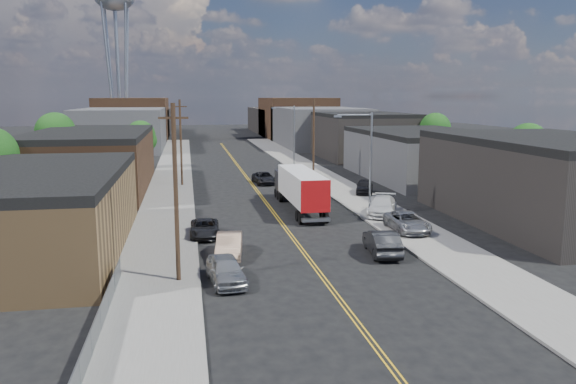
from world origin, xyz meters
name	(u,v)px	position (x,y,z in m)	size (l,w,h in m)	color
ground	(240,168)	(0.00, 60.00, 0.00)	(260.00, 260.00, 0.00)	black
centerline	(252,184)	(0.00, 45.00, 0.01)	(0.32, 120.00, 0.01)	gold
sidewalk_left	(171,186)	(-9.50, 45.00, 0.07)	(5.00, 140.00, 0.15)	slate
sidewalk_right	(329,181)	(9.50, 45.00, 0.07)	(5.00, 140.00, 0.15)	slate
warehouse_tan	(29,212)	(-18.00, 18.00, 2.80)	(12.00, 22.00, 5.60)	brown
warehouse_brown	(92,161)	(-18.00, 44.00, 3.30)	(12.00, 26.00, 6.60)	#4A2F1D
industrial_right_a	(553,180)	(21.99, 20.00, 3.55)	(14.00, 22.00, 7.10)	black
industrial_right_b	(423,155)	(22.00, 46.00, 3.05)	(14.00, 24.00, 6.10)	#3B3C3E
industrial_right_c	(361,135)	(22.00, 72.00, 3.80)	(14.00, 22.00, 7.60)	black
skyline_left_a	(123,129)	(-20.00, 95.00, 4.00)	(16.00, 30.00, 8.00)	#3B3C3E
skyline_right_a	(319,127)	(20.00, 95.00, 4.00)	(16.00, 30.00, 8.00)	#3B3C3E
skyline_left_b	(134,119)	(-20.00, 120.00, 5.00)	(16.00, 26.00, 10.00)	#4A2F1D
skyline_right_b	(296,118)	(20.00, 120.00, 5.00)	(16.00, 26.00, 10.00)	#4A2F1D
skyline_left_c	(140,122)	(-20.00, 140.00, 3.50)	(16.00, 40.00, 7.00)	black
skyline_right_c	(283,120)	(20.00, 140.00, 3.50)	(16.00, 40.00, 7.00)	black
water_tower	(114,1)	(-22.00, 110.00, 30.65)	(9.00, 9.00, 36.90)	gray
streetlight_near	(366,156)	(7.60, 25.00, 5.33)	(3.39, 0.25, 9.00)	gray
streetlight_far	(291,131)	(7.60, 60.00, 5.33)	(3.39, 0.25, 9.00)	gray
utility_pole_left_near	(176,192)	(-8.20, 10.00, 5.14)	(1.60, 0.26, 10.00)	black
utility_pole_left_far	(181,142)	(-8.20, 45.00, 5.14)	(1.60, 0.26, 10.00)	black
utility_pole_right	(314,138)	(8.20, 48.00, 5.14)	(1.60, 0.26, 10.00)	black
chainlink_fence	(100,320)	(-11.50, 3.50, 0.66)	(0.05, 16.00, 1.22)	slate
tree_left_mid	(56,135)	(-23.94, 55.00, 5.48)	(5.10, 5.04, 8.37)	black
tree_left_far	(141,137)	(-13.94, 62.00, 4.57)	(4.35, 4.20, 6.97)	black
tree_right_near	(528,146)	(30.06, 36.00, 4.87)	(4.60, 4.48, 7.44)	black
tree_right_far	(435,131)	(30.06, 60.00, 5.18)	(4.85, 4.76, 7.91)	black
semi_truck	(299,187)	(2.53, 29.21, 2.12)	(2.48, 14.23, 3.72)	silver
car_left_a	(226,270)	(-5.59, 9.34, 0.78)	(1.84, 4.57, 1.56)	#929597
car_left_b	(229,245)	(-5.00, 14.67, 0.76)	(1.60, 4.60, 1.52)	#856A57
car_left_c	(205,228)	(-6.40, 20.28, 0.64)	(2.12, 4.60, 1.28)	black
car_right_oncoming	(382,242)	(5.00, 13.41, 0.82)	(1.74, 4.99, 1.64)	black
car_right_lot_a	(407,222)	(8.92, 18.70, 0.87)	(2.41, 5.22, 1.45)	#949598
car_right_lot_b	(382,206)	(9.07, 24.75, 0.94)	(2.22, 5.46, 1.58)	silver
car_right_lot_c	(364,186)	(11.00, 35.72, 0.89)	(1.75, 4.34, 1.48)	black
car_ahead_truck	(264,178)	(1.50, 45.03, 0.69)	(2.30, 4.98, 1.38)	black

